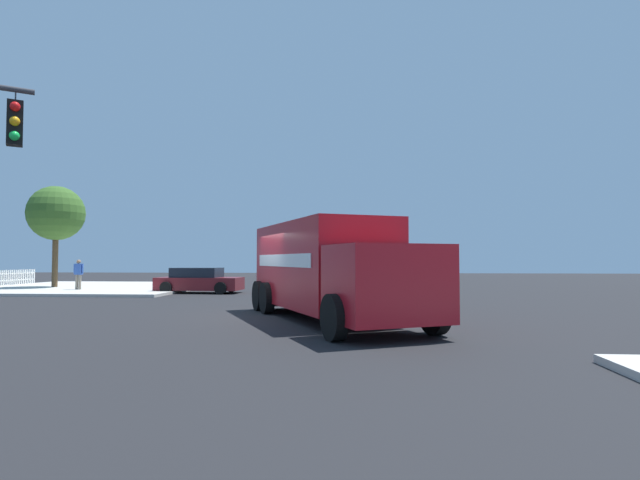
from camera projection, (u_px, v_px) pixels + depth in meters
ground_plane at (272, 315)px, 15.39m from camera, size 100.00×100.00×0.00m
sidewalk_corner_near at (94, 288)px, 29.50m from camera, size 13.00×13.00×0.14m
delivery_truck at (329, 268)px, 14.14m from camera, size 8.57×5.84×2.80m
pickup_white at (362, 281)px, 23.00m from camera, size 2.48×5.30×1.38m
sedan_maroon at (199, 281)px, 25.70m from camera, size 2.16×4.36×1.31m
pedestrian_near_corner at (78, 273)px, 26.43m from camera, size 0.23×0.53×1.59m
shade_tree_near at (56, 214)px, 28.98m from camera, size 3.18×3.18×5.91m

